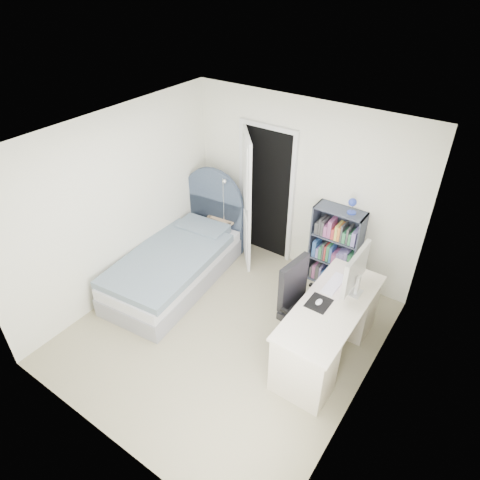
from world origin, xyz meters
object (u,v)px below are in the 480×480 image
Objects in this scene: bed at (178,262)px; floor_lamp at (224,222)px; office_chair at (302,304)px; nightstand at (227,221)px; desk at (329,328)px; bookcase at (336,251)px.

floor_lamp is (0.11, 0.97, 0.21)m from bed.
nightstand is at bearing 148.19° from office_chair.
office_chair is (1.90, -1.07, 0.13)m from floor_lamp.
desk reaches higher than office_chair.
bookcase reaches higher than bed.
bed reaches higher than nightstand.
bookcase is (1.82, 0.08, 0.12)m from nightstand.
office_chair is at bearing -29.43° from floor_lamp.
bed is 1.81× the size of floor_lamp.
desk is (2.25, -1.05, -0.08)m from floor_lamp.
bookcase is 1.22× the size of office_chair.
bookcase is 1.31m from office_chair.
bookcase is (1.85, 1.20, 0.24)m from bed.
nightstand is at bearing -177.62° from bookcase.
bookcase is at bearing 96.87° from office_chair.
desk is at bearing -27.31° from nightstand.
bookcase is 1.38m from desk.
floor_lamp is at bearing 150.57° from office_chair.
nightstand is 0.39× the size of desk.
nightstand is 0.55× the size of office_chair.
bookcase reaches higher than floor_lamp.
bookcase is at bearing 111.73° from desk.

